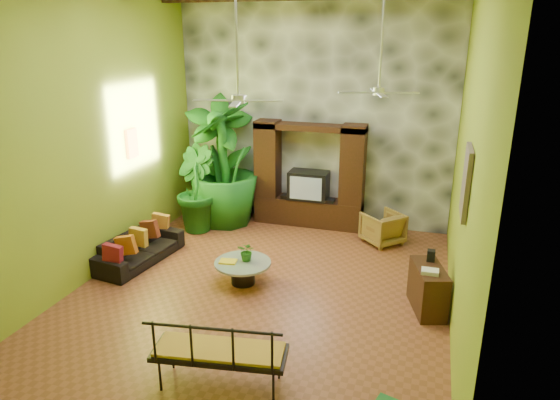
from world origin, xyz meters
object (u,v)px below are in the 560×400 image
(tall_plant_c, at_px, (224,164))
(coffee_table, at_px, (243,269))
(ceiling_fan_front, at_px, (238,85))
(wicker_armchair, at_px, (383,228))
(ceiling_fan_back, at_px, (379,79))
(entertainment_center, at_px, (309,183))
(sofa, at_px, (140,248))
(tall_plant_b, at_px, (194,189))
(iron_bench, at_px, (217,351))
(tall_plant_a, at_px, (220,159))
(side_console, at_px, (428,289))

(tall_plant_c, relative_size, coffee_table, 2.82)
(ceiling_fan_front, bearing_deg, wicker_armchair, 57.09)
(ceiling_fan_back, relative_size, coffee_table, 1.92)
(entertainment_center, distance_m, sofa, 3.87)
(tall_plant_b, bearing_deg, sofa, -98.40)
(tall_plant_b, bearing_deg, iron_bench, -61.01)
(tall_plant_a, relative_size, tall_plant_c, 1.03)
(side_console, bearing_deg, coffee_table, 164.14)
(ceiling_fan_front, height_order, sofa, ceiling_fan_front)
(wicker_armchair, bearing_deg, side_console, 65.41)
(sofa, xyz_separation_m, tall_plant_b, (0.27, 1.82, 0.65))
(entertainment_center, distance_m, tall_plant_a, 2.06)
(coffee_table, bearing_deg, ceiling_fan_front, -68.76)
(tall_plant_b, height_order, tall_plant_c, tall_plant_c)
(tall_plant_a, relative_size, coffee_table, 2.92)
(sofa, bearing_deg, ceiling_fan_back, -70.18)
(wicker_armchair, relative_size, coffee_table, 0.74)
(ceiling_fan_back, relative_size, tall_plant_b, 1.01)
(entertainment_center, height_order, ceiling_fan_front, ceiling_fan_front)
(wicker_armchair, bearing_deg, tall_plant_a, -51.57)
(ceiling_fan_back, height_order, tall_plant_b, ceiling_fan_back)
(entertainment_center, xyz_separation_m, iron_bench, (0.30, -5.65, -0.43))
(entertainment_center, height_order, tall_plant_a, tall_plant_a)
(ceiling_fan_front, bearing_deg, tall_plant_c, 117.43)
(tall_plant_a, xyz_separation_m, tall_plant_c, (0.19, -0.23, -0.05))
(ceiling_fan_back, distance_m, coffee_table, 3.88)
(sofa, height_order, side_console, side_console)
(entertainment_center, relative_size, tall_plant_b, 1.30)
(iron_bench, relative_size, side_console, 1.87)
(coffee_table, xyz_separation_m, side_console, (3.04, 0.03, 0.10))
(sofa, bearing_deg, side_console, -84.48)
(tall_plant_a, xyz_separation_m, coffee_table, (1.61, -2.83, -1.16))
(sofa, bearing_deg, coffee_table, -88.34)
(wicker_armchair, height_order, tall_plant_b, tall_plant_b)
(coffee_table, bearing_deg, entertainment_center, 82.77)
(tall_plant_c, xyz_separation_m, side_console, (4.45, -2.57, -1.01))
(side_console, bearing_deg, iron_bench, -148.29)
(coffee_table, bearing_deg, tall_plant_c, 118.51)
(sofa, distance_m, coffee_table, 2.17)
(ceiling_fan_back, relative_size, tall_plant_a, 0.66)
(entertainment_center, relative_size, iron_bench, 1.43)
(entertainment_center, xyz_separation_m, wicker_armchair, (1.71, -0.59, -0.64))
(ceiling_fan_front, distance_m, tall_plant_a, 4.26)
(coffee_table, relative_size, iron_bench, 0.58)
(tall_plant_c, xyz_separation_m, coffee_table, (1.41, -2.60, -1.11))
(ceiling_fan_back, xyz_separation_m, sofa, (-4.15, -0.89, -3.13))
(entertainment_center, height_order, wicker_armchair, entertainment_center)
(ceiling_fan_front, relative_size, ceiling_fan_back, 1.00)
(coffee_table, distance_m, iron_bench, 2.70)
(entertainment_center, height_order, tall_plant_c, tall_plant_c)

